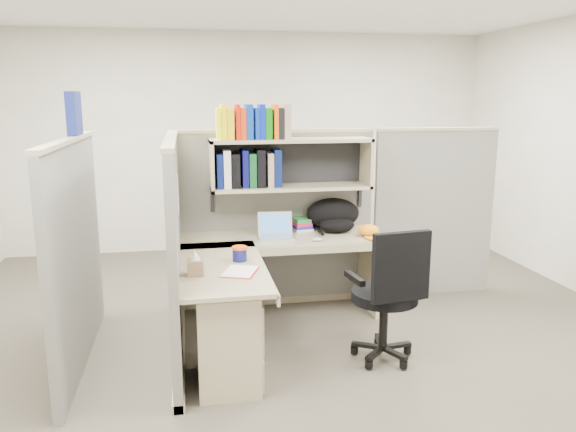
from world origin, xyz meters
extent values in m
plane|color=#352F29|center=(0.00, 0.00, 0.00)|extent=(6.00, 6.00, 0.00)
plane|color=#B5B0A3|center=(0.00, 3.00, 1.35)|extent=(6.00, 0.00, 6.00)
plane|color=#B5B0A3|center=(0.00, -3.00, 1.35)|extent=(6.00, 0.00, 6.00)
cube|color=#61615D|center=(0.00, 0.90, 0.80)|extent=(1.80, 0.06, 1.60)
cube|color=gray|center=(0.00, 0.90, 1.61)|extent=(1.80, 0.08, 0.03)
cube|color=#61615D|center=(-0.90, 0.00, 0.80)|extent=(0.06, 1.80, 1.60)
cube|color=gray|center=(-0.90, 0.00, 1.61)|extent=(0.08, 1.80, 0.03)
cube|color=#61615D|center=(-1.60, 0.00, 0.80)|extent=(0.06, 1.80, 1.60)
cube|color=#61615D|center=(1.55, 0.90, 0.80)|extent=(1.20, 0.06, 1.60)
cube|color=navy|center=(-1.60, 0.35, 1.79)|extent=(0.07, 0.27, 0.32)
cube|color=white|center=(-0.87, 0.15, 1.20)|extent=(0.00, 0.21, 0.28)
cube|color=tan|center=(0.10, 0.70, 1.55)|extent=(1.40, 0.34, 0.03)
cube|color=tan|center=(0.10, 0.70, 1.14)|extent=(1.40, 0.34, 0.03)
cube|color=tan|center=(-0.58, 0.70, 1.34)|extent=(0.03, 0.34, 0.44)
cube|color=tan|center=(0.78, 0.70, 1.34)|extent=(0.03, 0.34, 0.44)
cube|color=black|center=(0.10, 0.86, 1.34)|extent=(1.38, 0.01, 0.41)
cube|color=#F1FF05|center=(-0.52, 0.68, 1.69)|extent=(0.03, 0.20, 0.26)
cube|color=yellow|center=(-0.48, 0.68, 1.71)|extent=(0.05, 0.20, 0.29)
cube|color=#E5C404|center=(-0.42, 0.68, 1.69)|extent=(0.06, 0.20, 0.26)
cube|color=red|center=(-0.36, 0.68, 1.71)|extent=(0.04, 0.20, 0.29)
cube|color=#C23007|center=(-0.32, 0.68, 1.69)|extent=(0.05, 0.20, 0.26)
cube|color=#05309B|center=(-0.27, 0.68, 1.71)|extent=(0.06, 0.20, 0.29)
cube|color=#0529A2|center=(-0.20, 0.68, 1.69)|extent=(0.04, 0.20, 0.26)
cube|color=#0519A8|center=(-0.16, 0.68, 1.71)|extent=(0.04, 0.20, 0.29)
cube|color=#076808|center=(-0.11, 0.68, 1.69)|extent=(0.06, 0.20, 0.26)
cube|color=#F24F05|center=(-0.04, 0.68, 1.71)|extent=(0.04, 0.20, 0.29)
cube|color=black|center=(0.00, 0.68, 1.69)|extent=(0.05, 0.20, 0.26)
cube|color=gray|center=(0.05, 0.68, 1.71)|extent=(0.06, 0.20, 0.29)
cube|color=#071248|center=(-0.52, 0.72, 1.30)|extent=(0.05, 0.24, 0.29)
cube|color=silver|center=(-0.46, 0.72, 1.31)|extent=(0.06, 0.24, 0.32)
cube|color=black|center=(-0.39, 0.72, 1.30)|extent=(0.07, 0.24, 0.29)
cube|color=#070846|center=(-0.30, 0.72, 1.31)|extent=(0.05, 0.24, 0.32)
cube|color=#09431B|center=(-0.24, 0.72, 1.30)|extent=(0.06, 0.24, 0.29)
cube|color=black|center=(-0.17, 0.72, 1.31)|extent=(0.07, 0.24, 0.32)
cube|color=gray|center=(-0.09, 0.72, 1.30)|extent=(0.05, 0.24, 0.29)
cube|color=#071347|center=(-0.03, 0.72, 1.31)|extent=(0.06, 0.24, 0.32)
cube|color=tan|center=(0.00, 0.57, 0.71)|extent=(1.74, 0.60, 0.03)
cube|color=tan|center=(-0.57, -0.20, 0.71)|extent=(0.60, 1.34, 0.03)
cube|color=tan|center=(0.00, 0.27, 0.68)|extent=(1.74, 0.02, 0.07)
cube|color=tan|center=(-0.27, -0.20, 0.68)|extent=(0.02, 1.34, 0.07)
cube|color=tan|center=(-0.57, -0.55, 0.34)|extent=(0.40, 0.55, 0.68)
cube|color=gray|center=(-0.36, -0.55, 0.54)|extent=(0.02, 0.50, 0.16)
cube|color=gray|center=(-0.36, -0.55, 0.36)|extent=(0.02, 0.50, 0.16)
cube|color=gray|center=(-0.36, -0.55, 0.14)|extent=(0.02, 0.50, 0.22)
cube|color=#B2B2B7|center=(-0.35, -0.55, 0.54)|extent=(0.01, 0.12, 0.01)
cube|color=tan|center=(0.80, 0.60, 0.35)|extent=(0.03, 0.55, 0.70)
cylinder|color=#0F1359|center=(-0.44, -0.11, 0.78)|extent=(0.10, 0.10, 0.09)
cylinder|color=#EF4D16|center=(-0.44, -0.11, 0.83)|extent=(0.11, 0.11, 0.02)
ellipsoid|color=#8696BE|center=(0.25, 0.34, 0.75)|extent=(0.09, 0.06, 0.03)
cylinder|color=white|center=(-0.04, 0.77, 0.78)|extent=(0.10, 0.10, 0.11)
cylinder|color=black|center=(0.59, -0.40, 0.50)|extent=(0.48, 0.48, 0.07)
cube|color=black|center=(0.61, -0.62, 0.78)|extent=(0.42, 0.11, 0.48)
cylinder|color=black|center=(0.59, -0.40, 0.29)|extent=(0.06, 0.06, 0.42)
cylinder|color=black|center=(0.59, -0.40, 0.05)|extent=(0.46, 0.46, 0.11)
cube|color=black|center=(0.35, -0.43, 0.65)|extent=(0.08, 0.28, 0.04)
cube|color=black|center=(0.83, -0.37, 0.65)|extent=(0.08, 0.28, 0.04)
camera|label=1|loc=(-0.80, -4.08, 1.90)|focal=35.00mm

